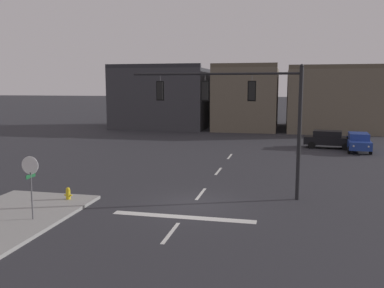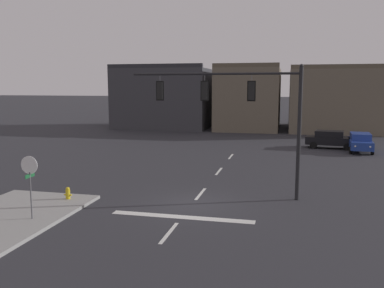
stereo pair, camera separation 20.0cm
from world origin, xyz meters
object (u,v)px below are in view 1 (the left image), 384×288
object	(u,v)px
signal_mast_near_side	(242,104)
fire_hydrant	(68,196)
stop_sign	(31,173)
car_lot_middle	(358,142)
car_lot_nearside	(329,139)

from	to	relation	value
signal_mast_near_side	fire_hydrant	distance (m)	9.81
stop_sign	car_lot_middle	world-z (taller)	stop_sign
stop_sign	fire_hydrant	xyz separation A→B (m)	(-0.10, 3.11, -1.82)
signal_mast_near_side	fire_hydrant	bearing A→B (deg)	-160.41
signal_mast_near_side	car_lot_nearside	bearing A→B (deg)	71.59
signal_mast_near_side	car_lot_middle	world-z (taller)	signal_mast_near_side
car_lot_nearside	fire_hydrant	xyz separation A→B (m)	(-14.40, -21.46, -0.53)
signal_mast_near_side	stop_sign	bearing A→B (deg)	-143.40
stop_sign	car_lot_nearside	size ratio (longest dim) A/B	0.61
fire_hydrant	car_lot_nearside	bearing A→B (deg)	56.14
car_lot_middle	fire_hydrant	bearing A→B (deg)	-129.91
stop_sign	car_lot_nearside	world-z (taller)	stop_sign
fire_hydrant	car_lot_middle	bearing A→B (deg)	50.09
signal_mast_near_side	fire_hydrant	xyz separation A→B (m)	(-8.23, -2.93, -4.47)
stop_sign	signal_mast_near_side	bearing A→B (deg)	36.60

